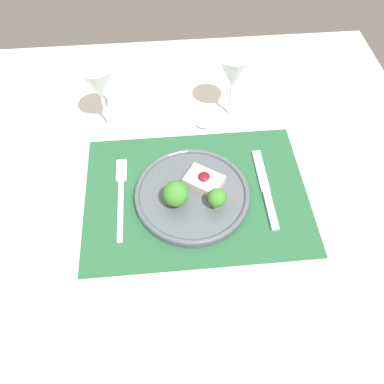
# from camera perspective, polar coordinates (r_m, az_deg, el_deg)

# --- Properties ---
(ground_plane) EXTENTS (8.00, 8.00, 0.00)m
(ground_plane) POSITION_cam_1_polar(r_m,az_deg,el_deg) (1.52, 0.36, -17.06)
(ground_plane) COLOR #4C4742
(dining_table) EXTENTS (1.16, 1.17, 0.77)m
(dining_table) POSITION_cam_1_polar(r_m,az_deg,el_deg) (0.91, 0.58, -3.77)
(dining_table) COLOR beige
(dining_table) RESTS_ON ground_plane
(placemat) EXTENTS (0.49, 0.35, 0.00)m
(placemat) POSITION_cam_1_polar(r_m,az_deg,el_deg) (0.83, 0.64, -0.32)
(placemat) COLOR #235633
(placemat) RESTS_ON dining_table
(dinner_plate) EXTENTS (0.25, 0.25, 0.08)m
(dinner_plate) POSITION_cam_1_polar(r_m,az_deg,el_deg) (0.80, 0.01, -0.26)
(dinner_plate) COLOR #4C5156
(dinner_plate) RESTS_ON placemat
(fork) EXTENTS (0.02, 0.22, 0.01)m
(fork) POSITION_cam_1_polar(r_m,az_deg,el_deg) (0.84, -10.76, 0.00)
(fork) COLOR silver
(fork) RESTS_ON placemat
(knife) EXTENTS (0.02, 0.22, 0.01)m
(knife) POSITION_cam_1_polar(r_m,az_deg,el_deg) (0.84, 11.25, -0.17)
(knife) COLOR silver
(knife) RESTS_ON placemat
(spoon) EXTENTS (0.20, 0.04, 0.01)m
(spoon) POSITION_cam_1_polar(r_m,az_deg,el_deg) (0.96, -0.02, 10.36)
(spoon) COLOR silver
(spoon) RESTS_ON dining_table
(wine_glass_near) EXTENTS (0.08, 0.08, 0.18)m
(wine_glass_near) POSITION_cam_1_polar(r_m,az_deg,el_deg) (0.91, 6.29, 17.47)
(wine_glass_near) COLOR white
(wine_glass_near) RESTS_ON dining_table
(wine_glass_far) EXTENTS (0.08, 0.08, 0.18)m
(wine_glass_far) POSITION_cam_1_polar(r_m,az_deg,el_deg) (0.90, -13.97, 15.48)
(wine_glass_far) COLOR white
(wine_glass_far) RESTS_ON dining_table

